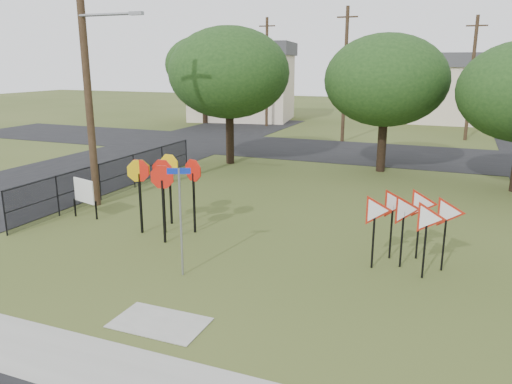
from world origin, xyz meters
TOP-DOWN VIEW (x-y plane):
  - ground at (0.00, 0.00)m, footprint 140.00×140.00m
  - sidewalk at (0.00, -4.20)m, footprint 30.00×1.60m
  - street_left at (-12.00, 10.00)m, footprint 8.00×50.00m
  - street_far at (0.00, 20.00)m, footprint 60.00×8.00m
  - curb_pad at (0.00, -2.40)m, footprint 2.00×1.20m
  - street_name_sign at (-0.82, -0.02)m, footprint 0.55×0.26m
  - stop_sign_cluster at (-3.11, 2.67)m, footprint 2.32×1.85m
  - yield_sign_cluster at (4.55, 2.78)m, footprint 2.66×1.43m
  - info_board at (-6.55, 2.99)m, footprint 1.10×0.36m
  - utility_pole_main at (-7.24, 4.50)m, footprint 3.55×0.33m
  - far_pole_a at (-2.00, 24.00)m, footprint 1.40×0.24m
  - far_pole_b at (6.00, 28.00)m, footprint 1.40×0.24m
  - far_pole_c at (-10.00, 30.00)m, footprint 1.40×0.24m
  - fence_run at (-7.60, 6.25)m, footprint 0.05×11.55m
  - house_left at (-14.00, 34.00)m, footprint 10.58×8.88m
  - house_mid at (4.00, 40.00)m, footprint 8.40×8.40m
  - tree_near_left at (-6.00, 14.00)m, footprint 6.40×6.40m
  - tree_near_mid at (2.00, 15.00)m, footprint 6.00×6.00m
  - tree_far_left at (-16.00, 30.00)m, footprint 6.80×6.80m

SIDE VIEW (x-z plane):
  - ground at x=0.00m, z-range 0.00..0.00m
  - sidewalk at x=0.00m, z-range 0.00..0.02m
  - street_left at x=-12.00m, z-range 0.00..0.02m
  - street_far at x=0.00m, z-range 0.00..0.02m
  - curb_pad at x=0.00m, z-range 0.00..0.02m
  - fence_run at x=-7.60m, z-range 0.03..1.53m
  - info_board at x=-6.55m, z-range 0.24..1.66m
  - yield_sign_cluster at x=4.55m, z-range 0.50..2.59m
  - street_name_sign at x=-0.82m, z-range 0.22..3.08m
  - stop_sign_cluster at x=-3.11m, z-range 0.59..3.04m
  - house_mid at x=4.00m, z-range 0.05..6.25m
  - house_left at x=-14.00m, z-range 0.05..7.25m
  - far_pole_b at x=6.00m, z-range 0.10..8.60m
  - tree_near_mid at x=2.00m, z-range 1.14..7.94m
  - far_pole_a at x=-2.00m, z-range 0.10..9.10m
  - far_pole_c at x=-10.00m, z-range 0.10..9.10m
  - tree_near_left at x=-6.00m, z-range 1.22..8.49m
  - tree_far_left at x=-16.00m, z-range 1.31..9.04m
  - utility_pole_main at x=-7.24m, z-range 0.21..10.21m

